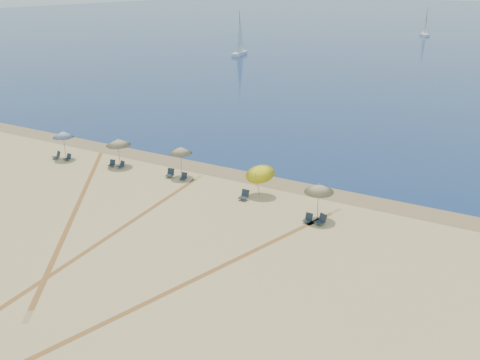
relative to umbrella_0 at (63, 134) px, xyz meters
The scene contains 19 objects.
ground 27.11m from the umbrella_0, 46.82° to the right, with size 160.00×160.00×0.00m, color tan.
wet_sand 19.12m from the umbrella_0, 13.10° to the left, with size 500.00×500.00×0.00m, color olive.
umbrella_0 is the anchor object (origin of this frame).
umbrella_1 5.82m from the umbrella_0, ahead, with size 2.20×2.22×2.51m.
umbrella_2 12.18m from the umbrella_0, ahead, with size 1.95×1.95×2.65m.
umbrella_3 19.72m from the umbrella_0, ahead, with size 2.26×2.30×2.61m.
umbrella_4 25.19m from the umbrella_0, ahead, with size 2.03×2.05×2.62m.
chair_0 2.14m from the umbrella_0, 140.06° to the right, with size 0.78×0.84×0.70m.
chair_1 2.15m from the umbrella_0, 27.03° to the right, with size 0.57×0.65×0.62m.
chair_2 5.71m from the umbrella_0, ahead, with size 0.63×0.69×0.61m.
chair_3 6.63m from the umbrella_0, ahead, with size 0.60×0.67×0.61m.
chair_4 11.58m from the umbrella_0, ahead, with size 0.73×0.81×0.71m.
chair_5 12.93m from the umbrella_0, ahead, with size 0.56×0.64×0.60m.
chair_6 19.22m from the umbrella_0, ahead, with size 0.62×0.73×0.74m.
chair_7 24.96m from the umbrella_0, ahead, with size 0.57×0.65×0.62m.
chair_8 25.85m from the umbrella_0, ahead, with size 0.82×0.87×0.72m.
sailboat_0 130.07m from the umbrella_0, 87.61° to the left, with size 3.80×5.15×7.75m.
sailboat_1 71.41m from the umbrella_0, 106.86° to the left, with size 2.69×6.31×9.13m.
tire_tracks 18.53m from the umbrella_0, 34.30° to the right, with size 50.54×43.07×0.00m.
Camera 1 is at (18.45, -12.06, 15.62)m, focal length 39.11 mm.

